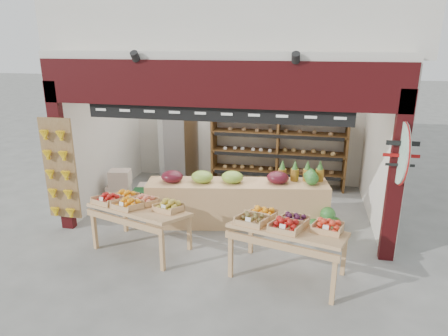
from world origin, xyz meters
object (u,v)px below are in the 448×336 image
(back_shelving, at_px, (278,139))
(cardboard_stack, at_px, (131,191))
(display_table_right, at_px, (285,226))
(display_table_left, at_px, (136,206))
(refrigerator, at_px, (179,147))
(mid_counter, at_px, (237,201))
(watermelon_pile, at_px, (325,226))

(back_shelving, bearing_deg, cardboard_stack, -150.03)
(display_table_right, bearing_deg, display_table_left, 172.27)
(refrigerator, distance_m, mid_counter, 2.67)
(cardboard_stack, distance_m, mid_counter, 2.42)
(display_table_left, relative_size, watermelon_pile, 2.57)
(mid_counter, height_order, display_table_left, mid_counter)
(back_shelving, bearing_deg, display_table_left, -120.25)
(display_table_left, bearing_deg, refrigerator, 95.41)
(refrigerator, xyz_separation_m, cardboard_stack, (-0.61, -1.42, -0.60))
(back_shelving, xyz_separation_m, display_table_left, (-2.00, -3.43, -0.39))
(refrigerator, relative_size, display_table_right, 1.00)
(refrigerator, distance_m, display_table_right, 4.42)
(display_table_right, bearing_deg, watermelon_pile, 65.44)
(watermelon_pile, bearing_deg, mid_counter, 175.56)
(mid_counter, bearing_deg, watermelon_pile, -4.44)
(back_shelving, distance_m, refrigerator, 2.33)
(cardboard_stack, bearing_deg, back_shelving, 29.97)
(cardboard_stack, xyz_separation_m, display_table_right, (3.31, -2.08, 0.51))
(back_shelving, bearing_deg, display_table_right, -83.96)
(display_table_right, bearing_deg, refrigerator, 127.64)
(cardboard_stack, height_order, display_table_left, display_table_left)
(refrigerator, xyz_separation_m, display_table_left, (0.30, -3.18, -0.13))
(mid_counter, bearing_deg, refrigerator, 131.24)
(back_shelving, relative_size, cardboard_stack, 2.88)
(back_shelving, relative_size, display_table_left, 1.84)
(cardboard_stack, bearing_deg, refrigerator, 66.77)
(mid_counter, bearing_deg, cardboard_stack, 166.61)
(back_shelving, xyz_separation_m, mid_counter, (-0.57, -2.24, -0.68))
(display_table_left, bearing_deg, back_shelving, 59.75)
(mid_counter, distance_m, display_table_right, 1.83)
(refrigerator, height_order, mid_counter, refrigerator)
(back_shelving, relative_size, display_table_right, 1.77)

